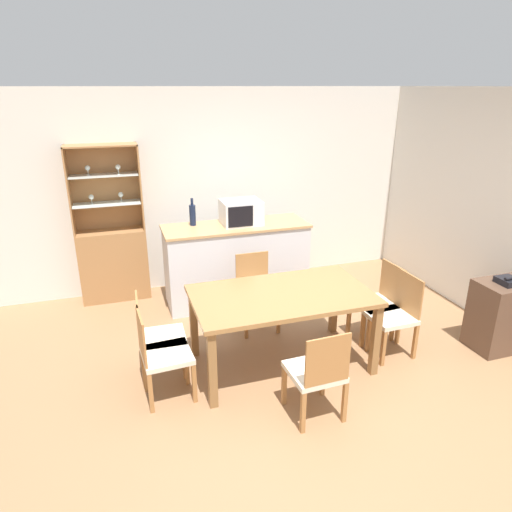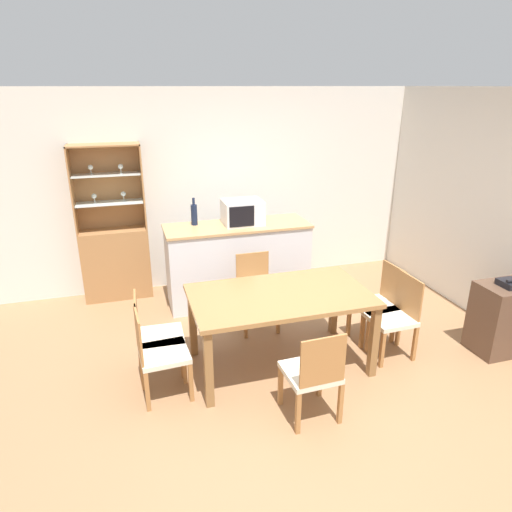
{
  "view_description": "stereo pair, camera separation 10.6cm",
  "coord_description": "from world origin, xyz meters",
  "px_view_note": "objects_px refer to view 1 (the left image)",
  "views": [
    {
      "loc": [
        -1.4,
        -3.17,
        2.56
      ],
      "look_at": [
        -0.01,
        1.15,
        0.86
      ],
      "focal_mm": 32.0,
      "sensor_mm": 36.0,
      "label": 1
    },
    {
      "loc": [
        -1.3,
        -3.2,
        2.56
      ],
      "look_at": [
        -0.01,
        1.15,
        0.86
      ],
      "focal_mm": 32.0,
      "sensor_mm": 36.0,
      "label": 2
    }
  ],
  "objects_px": {
    "microwave": "(241,212)",
    "dining_chair_side_right_near": "(394,315)",
    "dining_chair_head_near": "(317,373)",
    "dining_chair_side_right_far": "(378,303)",
    "telephone": "(508,281)",
    "dining_chair_side_left_near": "(162,354)",
    "display_cabinet": "(113,254)",
    "dining_chair_head_far": "(256,292)",
    "dining_chair_side_left_far": "(158,337)",
    "dining_table": "(282,302)",
    "wine_bottle": "(193,214)",
    "side_cabinet": "(502,315)"
  },
  "relations": [
    {
      "from": "display_cabinet",
      "to": "dining_table",
      "type": "height_order",
      "value": "display_cabinet"
    },
    {
      "from": "display_cabinet",
      "to": "dining_chair_head_near",
      "type": "distance_m",
      "value": 3.21
    },
    {
      "from": "dining_chair_head_near",
      "to": "dining_chair_side_right_far",
      "type": "bearing_deg",
      "value": 37.22
    },
    {
      "from": "dining_chair_side_right_near",
      "to": "microwave",
      "type": "height_order",
      "value": "microwave"
    },
    {
      "from": "dining_chair_head_far",
      "to": "microwave",
      "type": "relative_size",
      "value": 1.76
    },
    {
      "from": "dining_table",
      "to": "dining_chair_side_left_far",
      "type": "bearing_deg",
      "value": 172.82
    },
    {
      "from": "display_cabinet",
      "to": "dining_chair_side_right_near",
      "type": "bearing_deg",
      "value": -39.99
    },
    {
      "from": "display_cabinet",
      "to": "dining_chair_head_far",
      "type": "relative_size",
      "value": 2.33
    },
    {
      "from": "dining_chair_side_left_far",
      "to": "dining_chair_head_near",
      "type": "height_order",
      "value": "same"
    },
    {
      "from": "dining_chair_head_far",
      "to": "dining_chair_head_near",
      "type": "relative_size",
      "value": 1.0
    },
    {
      "from": "dining_chair_head_near",
      "to": "microwave",
      "type": "bearing_deg",
      "value": 86.51
    },
    {
      "from": "dining_chair_head_far",
      "to": "dining_chair_head_near",
      "type": "height_order",
      "value": "same"
    },
    {
      "from": "dining_chair_side_left_near",
      "to": "dining_chair_side_right_near",
      "type": "height_order",
      "value": "same"
    },
    {
      "from": "dining_chair_side_right_far",
      "to": "side_cabinet",
      "type": "height_order",
      "value": "dining_chair_side_right_far"
    },
    {
      "from": "dining_table",
      "to": "side_cabinet",
      "type": "xyz_separation_m",
      "value": [
        2.25,
        -0.39,
        -0.31
      ]
    },
    {
      "from": "telephone",
      "to": "dining_table",
      "type": "bearing_deg",
      "value": 169.29
    },
    {
      "from": "dining_chair_side_right_far",
      "to": "telephone",
      "type": "xyz_separation_m",
      "value": [
        1.07,
        -0.57,
        0.34
      ]
    },
    {
      "from": "dining_chair_side_left_far",
      "to": "dining_chair_head_near",
      "type": "distance_m",
      "value": 1.48
    },
    {
      "from": "dining_chair_side_left_near",
      "to": "dining_chair_side_right_far",
      "type": "distance_m",
      "value": 2.31
    },
    {
      "from": "dining_chair_side_left_near",
      "to": "microwave",
      "type": "height_order",
      "value": "microwave"
    },
    {
      "from": "dining_table",
      "to": "dining_chair_head_near",
      "type": "height_order",
      "value": "dining_chair_head_near"
    },
    {
      "from": "dining_table",
      "to": "dining_chair_side_left_far",
      "type": "height_order",
      "value": "dining_chair_side_left_far"
    },
    {
      "from": "dining_chair_side_left_near",
      "to": "dining_chair_side_right_near",
      "type": "relative_size",
      "value": 1.0
    },
    {
      "from": "dining_chair_side_right_near",
      "to": "wine_bottle",
      "type": "xyz_separation_m",
      "value": [
        -1.66,
        1.8,
        0.7
      ]
    },
    {
      "from": "dining_chair_side_right_near",
      "to": "microwave",
      "type": "xyz_separation_m",
      "value": [
        -1.09,
        1.69,
        0.71
      ]
    },
    {
      "from": "microwave",
      "to": "wine_bottle",
      "type": "height_order",
      "value": "wine_bottle"
    },
    {
      "from": "display_cabinet",
      "to": "wine_bottle",
      "type": "bearing_deg",
      "value": -22.23
    },
    {
      "from": "side_cabinet",
      "to": "telephone",
      "type": "xyz_separation_m",
      "value": [
        -0.04,
        -0.02,
        0.4
      ]
    },
    {
      "from": "dining_table",
      "to": "dining_chair_side_right_near",
      "type": "xyz_separation_m",
      "value": [
        1.15,
        -0.14,
        -0.25
      ]
    },
    {
      "from": "side_cabinet",
      "to": "dining_chair_side_left_far",
      "type": "bearing_deg",
      "value": 170.99
    },
    {
      "from": "dining_table",
      "to": "side_cabinet",
      "type": "bearing_deg",
      "value": -9.93
    },
    {
      "from": "display_cabinet",
      "to": "dining_chair_side_right_far",
      "type": "bearing_deg",
      "value": -36.08
    },
    {
      "from": "display_cabinet",
      "to": "dining_chair_side_right_near",
      "type": "xyz_separation_m",
      "value": [
        2.62,
        -2.19,
        -0.17
      ]
    },
    {
      "from": "dining_chair_side_left_near",
      "to": "microwave",
      "type": "bearing_deg",
      "value": 141.16
    },
    {
      "from": "dining_chair_side_left_far",
      "to": "telephone",
      "type": "xyz_separation_m",
      "value": [
        3.36,
        -0.56,
        0.34
      ]
    },
    {
      "from": "dining_chair_head_near",
      "to": "side_cabinet",
      "type": "relative_size",
      "value": 1.14
    },
    {
      "from": "dining_chair_side_left_near",
      "to": "telephone",
      "type": "xyz_separation_m",
      "value": [
        3.36,
        -0.27,
        0.34
      ]
    },
    {
      "from": "dining_chair_side_right_far",
      "to": "telephone",
      "type": "height_order",
      "value": "dining_chair_side_right_far"
    },
    {
      "from": "dining_chair_head_near",
      "to": "microwave",
      "type": "xyz_separation_m",
      "value": [
        0.05,
        2.35,
        0.71
      ]
    },
    {
      "from": "dining_chair_side_right_far",
      "to": "wine_bottle",
      "type": "distance_m",
      "value": 2.36
    },
    {
      "from": "dining_chair_head_far",
      "to": "dining_chair_side_left_far",
      "type": "bearing_deg",
      "value": 29.88
    },
    {
      "from": "dining_chair_head_far",
      "to": "dining_table",
      "type": "bearing_deg",
      "value": 90.32
    },
    {
      "from": "telephone",
      "to": "dining_chair_side_left_near",
      "type": "bearing_deg",
      "value": 175.35
    },
    {
      "from": "microwave",
      "to": "dining_chair_side_right_near",
      "type": "bearing_deg",
      "value": -57.22
    },
    {
      "from": "dining_chair_head_far",
      "to": "side_cabinet",
      "type": "bearing_deg",
      "value": 152.52
    },
    {
      "from": "display_cabinet",
      "to": "side_cabinet",
      "type": "relative_size",
      "value": 2.65
    },
    {
      "from": "dining_chair_head_far",
      "to": "dining_chair_side_right_near",
      "type": "bearing_deg",
      "value": 141.09
    },
    {
      "from": "dining_chair_head_far",
      "to": "dining_chair_side_left_far",
      "type": "height_order",
      "value": "same"
    },
    {
      "from": "dining_chair_side_right_far",
      "to": "microwave",
      "type": "distance_m",
      "value": 1.92
    },
    {
      "from": "dining_chair_head_far",
      "to": "dining_chair_side_left_near",
      "type": "height_order",
      "value": "same"
    }
  ]
}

